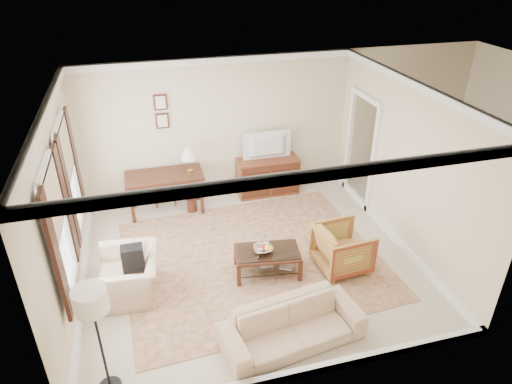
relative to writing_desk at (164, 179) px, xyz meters
name	(u,v)px	position (x,y,z in m)	size (l,w,h in m)	color
room_shell	(248,124)	(1.19, -2.03, 1.76)	(5.51, 5.01, 2.91)	beige
annex_bedroom	(441,181)	(5.68, -0.88, -0.37)	(3.00, 2.70, 2.90)	beige
window_front	(59,230)	(-1.51, -2.73, 0.84)	(0.12, 1.56, 1.80)	#CCB284
window_rear	(69,175)	(-1.51, -1.13, 0.84)	(0.12, 1.56, 1.80)	#CCB284
doorway	(361,152)	(3.90, -0.53, 0.37)	(0.10, 1.12, 2.25)	white
rug	(252,258)	(1.24, -1.99, -0.70)	(4.24, 3.63, 0.01)	brown
writing_desk	(164,179)	(0.00, 0.00, 0.00)	(1.49, 0.75, 0.82)	#411E12
desk_chair	(163,180)	(-0.02, 0.35, -0.18)	(0.45, 0.45, 1.05)	brown
desk_lamp	(189,160)	(0.51, 0.00, 0.36)	(0.32, 0.32, 0.50)	silver
framed_prints	(161,111)	(0.10, 0.44, 1.23)	(0.25, 0.04, 0.68)	#411E12
sideboard	(268,176)	(2.17, 0.19, -0.31)	(1.30, 0.50, 0.80)	brown
tv	(268,138)	(2.17, 0.17, 0.57)	(0.97, 0.56, 0.13)	black
coffee_table	(267,256)	(1.39, -2.42, -0.37)	(1.11, 0.75, 0.44)	#411E12
fruit_bowl	(263,248)	(1.32, -2.41, -0.21)	(0.42, 0.42, 0.10)	silver
book_a	(260,262)	(1.29, -2.33, -0.53)	(0.28, 0.04, 0.38)	brown
book_b	(281,263)	(1.62, -2.45, -0.54)	(0.28, 0.03, 0.38)	brown
striped_armchair	(343,246)	(2.63, -2.59, -0.29)	(0.81, 0.76, 0.83)	maroon
club_armchair	(128,269)	(-0.78, -2.33, -0.26)	(1.03, 0.67, 0.90)	tan
backpack	(132,256)	(-0.69, -2.34, -0.01)	(0.32, 0.22, 0.40)	black
sofa	(293,321)	(1.30, -3.92, -0.33)	(1.92, 0.56, 0.75)	tan
floor_lamp	(92,308)	(-1.09, -4.04, 0.59)	(0.38, 0.38, 1.55)	black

